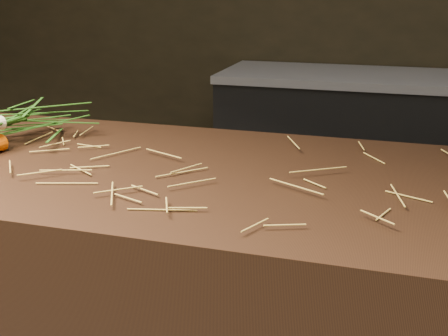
# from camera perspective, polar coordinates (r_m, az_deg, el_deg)

# --- Properties ---
(back_counter) EXTENTS (1.82, 0.62, 0.84)m
(back_counter) POSITION_cam_1_polar(r_m,az_deg,el_deg) (3.08, 16.87, 1.29)
(back_counter) COLOR black
(back_counter) RESTS_ON ground
(straw_bedding) EXTENTS (1.40, 0.60, 0.02)m
(straw_bedding) POSITION_cam_1_polar(r_m,az_deg,el_deg) (1.16, 3.34, -0.31)
(straw_bedding) COLOR #A68C3D
(straw_bedding) RESTS_ON main_counter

